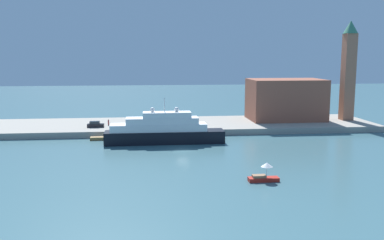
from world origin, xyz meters
TOP-DOWN VIEW (x-y plane):
  - ground at (0.00, 0.00)m, footprint 400.00×400.00m
  - quay_dock at (0.00, 27.86)m, footprint 110.00×23.72m
  - large_yacht at (-3.77, 8.42)m, footprint 27.27×5.00m
  - small_motorboat at (11.11, -23.08)m, footprint 4.90×1.90m
  - work_barge at (-17.72, 13.66)m, footprint 6.39×1.64m
  - harbor_building at (32.43, 30.62)m, footprint 20.89×13.27m
  - bell_tower at (49.73, 28.26)m, footprint 4.12×4.12m
  - parked_car at (-20.73, 22.82)m, footprint 4.23×1.64m
  - person_figure at (-17.65, 25.76)m, footprint 0.36×0.36m
  - mooring_bollard at (-3.76, 16.93)m, footprint 0.53×0.53m

SIDE VIEW (x-z plane):
  - ground at x=0.00m, z-range 0.00..0.00m
  - work_barge at x=-17.72m, z-range 0.00..0.74m
  - quay_dock at x=0.00m, z-range 0.00..1.56m
  - small_motorboat at x=11.11m, z-range -0.46..2.59m
  - mooring_bollard at x=-3.76m, z-range 1.56..2.29m
  - parked_car at x=-20.73m, z-range 1.45..3.02m
  - person_figure at x=-17.65m, z-range 1.50..3.10m
  - large_yacht at x=-3.77m, z-range -2.32..8.12m
  - harbor_building at x=32.43m, z-range 1.56..13.23m
  - bell_tower at x=49.73m, z-range 2.54..30.58m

